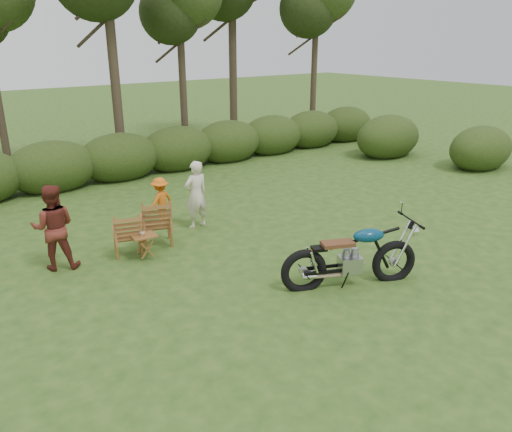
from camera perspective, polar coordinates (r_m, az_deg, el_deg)
ground at (r=8.86m, az=8.42°, el=-8.03°), size 80.00×80.00×0.00m
tree_line at (r=16.35m, az=-15.77°, el=18.05°), size 22.52×11.62×8.14m
motorcycle at (r=9.02m, az=10.51°, el=-7.64°), size 2.51×1.78×1.34m
lawn_chair_right at (r=10.72m, az=-11.16°, el=-3.13°), size 0.87×0.87×0.98m
lawn_chair_left at (r=10.35m, az=-14.28°, el=-4.22°), size 0.77×0.77×0.88m
side_table at (r=9.99m, az=-12.60°, el=-3.44°), size 0.52×0.45×0.49m
cup at (r=9.89m, az=-12.89°, el=-1.90°), size 0.12×0.12×0.09m
adult_a at (r=11.51m, az=-6.70°, el=-1.24°), size 0.58×0.39×1.55m
adult_b at (r=10.18m, az=-21.55°, el=-5.48°), size 0.97×0.88×1.62m
child at (r=11.88m, az=-10.70°, el=-0.79°), size 0.80×0.61×1.10m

